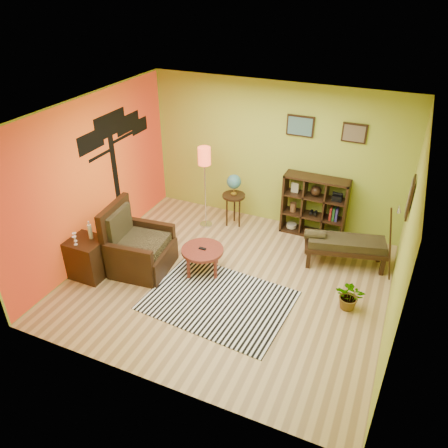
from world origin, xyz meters
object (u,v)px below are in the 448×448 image
at_px(armchair, 137,250).
at_px(globe_table, 234,188).
at_px(floor_lamp, 204,163).
at_px(cube_shelf, 315,207).
at_px(side_cabinet, 88,258).
at_px(coffee_table, 202,252).
at_px(potted_plant, 350,298).
at_px(bench, 344,244).

relative_size(armchair, globe_table, 1.07).
distance_m(floor_lamp, globe_table, 0.76).
relative_size(armchair, cube_shelf, 0.97).
bearing_deg(armchair, globe_table, 64.44).
distance_m(side_cabinet, floor_lamp, 2.69).
distance_m(side_cabinet, cube_shelf, 4.19).
relative_size(armchair, floor_lamp, 0.71).
xyz_separation_m(coffee_table, globe_table, (-0.11, 1.64, 0.45)).
xyz_separation_m(coffee_table, potted_plant, (2.46, 0.03, -0.19)).
relative_size(coffee_table, potted_plant, 1.49).
xyz_separation_m(side_cabinet, floor_lamp, (1.07, 2.26, 0.99)).
bearing_deg(bench, coffee_table, -151.92).
relative_size(floor_lamp, globe_table, 1.52).
distance_m(cube_shelf, bench, 1.07).
relative_size(globe_table, cube_shelf, 0.91).
height_order(floor_lamp, bench, floor_lamp).
bearing_deg(armchair, floor_lamp, 75.49).
bearing_deg(floor_lamp, globe_table, 25.99).
height_order(side_cabinet, bench, side_cabinet).
xyz_separation_m(coffee_table, floor_lamp, (-0.61, 1.39, 0.96)).
bearing_deg(bench, armchair, -154.99).
bearing_deg(potted_plant, globe_table, 148.07).
height_order(cube_shelf, bench, cube_shelf).
xyz_separation_m(floor_lamp, cube_shelf, (2.04, 0.53, -0.74)).
bearing_deg(bench, potted_plant, -73.73).
height_order(side_cabinet, potted_plant, side_cabinet).
bearing_deg(armchair, side_cabinet, -140.19).
bearing_deg(cube_shelf, armchair, -137.63).
height_order(armchair, potted_plant, armchair).
xyz_separation_m(floor_lamp, bench, (2.75, -0.25, -0.93)).
xyz_separation_m(side_cabinet, bench, (3.83, 2.01, 0.06)).
bearing_deg(globe_table, potted_plant, -31.93).
height_order(armchair, cube_shelf, cube_shelf).
relative_size(coffee_table, armchair, 0.61).
height_order(coffee_table, globe_table, globe_table).
bearing_deg(floor_lamp, coffee_table, -66.18).
xyz_separation_m(floor_lamp, globe_table, (0.50, 0.24, -0.51)).
xyz_separation_m(armchair, floor_lamp, (0.45, 1.75, 0.98)).
relative_size(side_cabinet, cube_shelf, 0.84).
distance_m(floor_lamp, cube_shelf, 2.23).
bearing_deg(floor_lamp, potted_plant, -23.87).
height_order(globe_table, potted_plant, globe_table).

